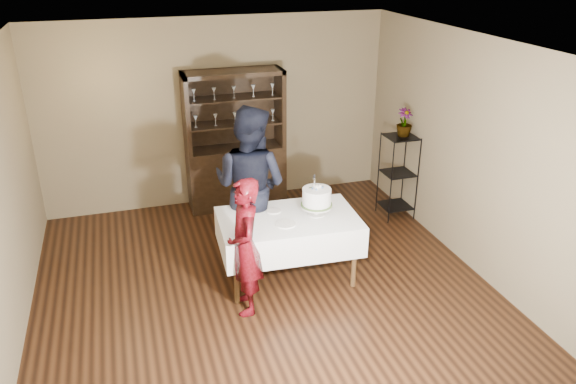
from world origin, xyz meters
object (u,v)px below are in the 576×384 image
(potted_plant, at_px, (404,122))
(cake, at_px, (317,198))
(man, at_px, (250,186))
(woman, at_px, (245,247))
(plant_etagere, at_px, (398,173))
(china_hutch, at_px, (236,162))
(cake_table, at_px, (288,232))

(potted_plant, bearing_deg, cake, -145.43)
(man, height_order, cake, man)
(woman, bearing_deg, plant_etagere, 124.53)
(china_hutch, height_order, man, china_hutch)
(china_hutch, bearing_deg, man, -95.90)
(plant_etagere, relative_size, cake_table, 0.75)
(plant_etagere, xyz_separation_m, man, (-2.25, -0.55, 0.32))
(china_hutch, relative_size, man, 1.03)
(cake, height_order, potted_plant, potted_plant)
(man, bearing_deg, potted_plant, -124.02)
(man, distance_m, potted_plant, 2.38)
(cake, bearing_deg, cake_table, 175.89)
(man, bearing_deg, woman, 115.40)
(china_hutch, relative_size, plant_etagere, 1.67)
(plant_etagere, distance_m, cake, 2.01)
(cake_table, distance_m, potted_plant, 2.41)
(woman, xyz_separation_m, potted_plant, (2.59, 1.58, 0.63))
(cake_table, height_order, potted_plant, potted_plant)
(plant_etagere, bearing_deg, man, -166.17)
(china_hutch, height_order, plant_etagere, china_hutch)
(china_hutch, relative_size, cake, 4.01)
(cake_table, bearing_deg, cake, -4.11)
(cake_table, bearing_deg, woman, -143.07)
(plant_etagere, bearing_deg, cake_table, -150.23)
(cake_table, bearing_deg, man, 118.14)
(potted_plant, bearing_deg, man, -166.24)
(plant_etagere, relative_size, cake, 2.40)
(potted_plant, bearing_deg, cake_table, -150.54)
(man, relative_size, potted_plant, 5.10)
(plant_etagere, xyz_separation_m, cake_table, (-1.95, -1.11, -0.06))
(cake_table, distance_m, man, 0.74)
(plant_etagere, relative_size, woman, 0.80)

